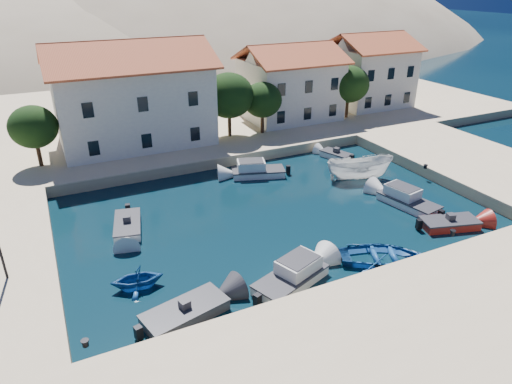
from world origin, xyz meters
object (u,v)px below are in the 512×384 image
Objects in this scene: cabin_cruiser_south at (291,277)px; cabin_cruiser_east at (409,201)px; building_right at (369,69)px; boat_east at (358,179)px; building_left at (132,92)px; building_mid at (290,81)px; rowboat_south at (380,261)px.

cabin_cruiser_east is at bearing -0.72° from cabin_cruiser_south.
building_right is 27.86m from cabin_cruiser_east.
building_right is 1.89× the size of cabin_cruiser_east.
boat_east is at bearing -129.35° from building_right.
building_left reaches higher than cabin_cruiser_south.
building_mid is 2.06× the size of cabin_cruiser_south.
cabin_cruiser_south is at bearing 111.11° from rowboat_south.
cabin_cruiser_east reaches higher than rowboat_south.
building_mid reaches higher than rowboat_south.
rowboat_south is (6.16, -0.35, -0.48)m from cabin_cruiser_south.
cabin_cruiser_south is (-15.15, -27.06, -4.75)m from building_mid.
cabin_cruiser_east is (15.79, -21.43, -5.46)m from building_left.
cabin_cruiser_south is 13.74m from cabin_cruiser_east.
building_right reaches higher than building_mid.
building_left is 2.55× the size of boat_east.
cabin_cruiser_south is 16.55m from boat_east.
building_right is 1.87× the size of rowboat_south.
building_right is at bearing 3.81° from building_left.
cabin_cruiser_south is at bearing -119.24° from building_mid.
rowboat_south is 1.01× the size of cabin_cruiser_east.
building_left is at bearing 75.85° from cabin_cruiser_south.
rowboat_south is 12.72m from boat_east.
cabin_cruiser_south is 6.19m from rowboat_south.
building_right is 23.33m from boat_east.
rowboat_south is at bearing 167.93° from boat_east.
building_mid is at bearing -175.24° from building_right.
cabin_cruiser_east is (-2.21, -22.43, -4.75)m from building_mid.
building_mid is (18.00, 1.00, -0.71)m from building_left.
cabin_cruiser_east is (6.77, 4.97, 0.48)m from rowboat_south.
building_right is at bearing -42.24° from cabin_cruiser_east.
building_mid is 1.82× the size of boat_east.
boat_east is (-2.38, -16.53, -5.22)m from building_mid.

